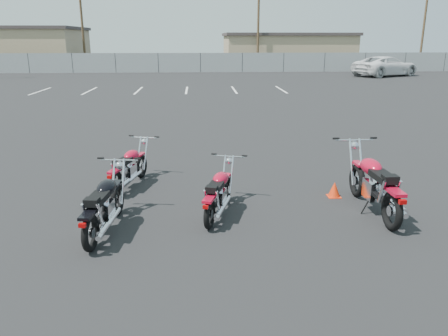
{
  "coord_description": "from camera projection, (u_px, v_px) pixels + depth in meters",
  "views": [
    {
      "loc": [
        -0.29,
        -7.71,
        3.13
      ],
      "look_at": [
        0.2,
        0.6,
        0.65
      ],
      "focal_mm": 35.0,
      "sensor_mm": 36.0,
      "label": 1
    }
  ],
  "objects": [
    {
      "name": "utility_pole_c",
      "position": [
        258.0,
        22.0,
        44.6
      ],
      "size": [
        1.8,
        0.24,
        9.0
      ],
      "color": "#43311F",
      "rests_on": "ground"
    },
    {
      "name": "motorcycle_third_red",
      "position": [
        219.0,
        193.0,
        7.96
      ],
      "size": [
        0.93,
        1.87,
        0.92
      ],
      "color": "black",
      "rests_on": "ground"
    },
    {
      "name": "motorcycle_rear_red",
      "position": [
        375.0,
        184.0,
        8.07
      ],
      "size": [
        0.93,
        2.4,
        1.18
      ],
      "color": "black",
      "rests_on": "ground"
    },
    {
      "name": "parking_line_stripes",
      "position": [
        163.0,
        90.0,
        27.28
      ],
      "size": [
        15.12,
        4.0,
        0.01
      ],
      "color": "silver",
      "rests_on": "ground"
    },
    {
      "name": "motorcycle_front_red",
      "position": [
        129.0,
        168.0,
        9.47
      ],
      "size": [
        0.92,
        1.92,
        0.95
      ],
      "color": "black",
      "rests_on": "ground"
    },
    {
      "name": "motorcycle_second_black",
      "position": [
        105.0,
        205.0,
        7.25
      ],
      "size": [
        0.81,
        2.09,
        1.02
      ],
      "color": "black",
      "rests_on": "ground"
    },
    {
      "name": "tan_building_east",
      "position": [
        286.0,
        50.0,
        50.42
      ],
      "size": [
        14.4,
        9.4,
        3.7
      ],
      "color": "#9E8966",
      "rests_on": "ground"
    },
    {
      "name": "white_van",
      "position": [
        386.0,
        60.0,
        37.23
      ],
      "size": [
        5.55,
        7.42,
        2.63
      ],
      "primitive_type": "imported",
      "rotation": [
        0.0,
        0.0,
        2.03
      ],
      "color": "silver",
      "rests_on": "ground"
    },
    {
      "name": "ground",
      "position": [
        215.0,
        210.0,
        8.29
      ],
      "size": [
        120.0,
        120.0,
        0.0
      ],
      "primitive_type": "plane",
      "color": "black",
      "rests_on": "ground"
    },
    {
      "name": "utility_pole_b",
      "position": [
        82.0,
        22.0,
        44.54
      ],
      "size": [
        1.8,
        0.24,
        9.0
      ],
      "color": "#43311F",
      "rests_on": "ground"
    },
    {
      "name": "utility_pole_d",
      "position": [
        424.0,
        23.0,
        46.58
      ],
      "size": [
        1.8,
        0.24,
        9.0
      ],
      "color": "#43311F",
      "rests_on": "ground"
    },
    {
      "name": "training_cone_near",
      "position": [
        334.0,
        189.0,
        8.95
      ],
      "size": [
        0.26,
        0.26,
        0.31
      ],
      "color": "red",
      "rests_on": "ground"
    },
    {
      "name": "chainlink_fence",
      "position": [
        200.0,
        63.0,
        41.52
      ],
      "size": [
        80.06,
        0.06,
        1.8
      ],
      "color": "gray",
      "rests_on": "ground"
    }
  ]
}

